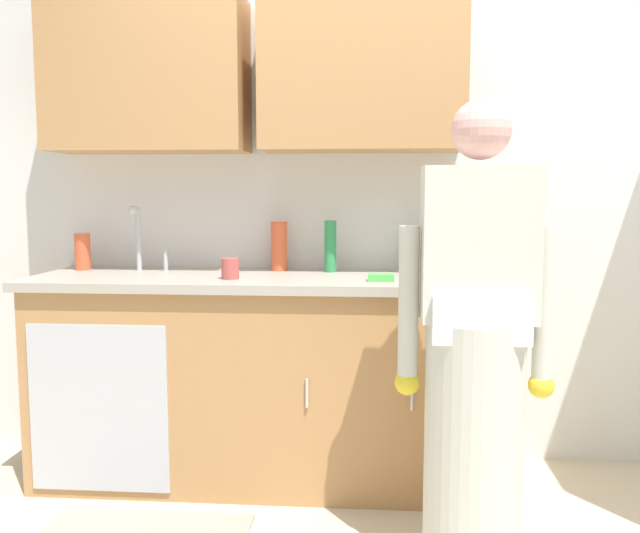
{
  "coord_description": "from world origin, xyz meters",
  "views": [
    {
      "loc": [
        -0.0,
        -2.27,
        1.31
      ],
      "look_at": [
        -0.23,
        0.55,
        1.0
      ],
      "focal_mm": 37.66,
      "sensor_mm": 36.0,
      "label": 1
    }
  ],
  "objects_px": {
    "sink": "(138,277)",
    "bottle_dish_liquid": "(331,246)",
    "bottle_cleaner_spray": "(280,246)",
    "bottle_water_tall": "(414,253)",
    "person_at_sink": "(476,374)",
    "bottle_water_short": "(431,246)",
    "sponge": "(381,277)",
    "bottle_soap": "(83,252)",
    "cup_by_sink": "(231,269)"
  },
  "relations": [
    {
      "from": "sponge",
      "to": "person_at_sink",
      "type": "bearing_deg",
      "value": -59.06
    },
    {
      "from": "person_at_sink",
      "to": "bottle_water_tall",
      "type": "bearing_deg",
      "value": 100.63
    },
    {
      "from": "bottle_water_short",
      "to": "bottle_water_tall",
      "type": "relative_size",
      "value": 1.44
    },
    {
      "from": "bottle_cleaner_spray",
      "to": "bottle_water_tall",
      "type": "bearing_deg",
      "value": -0.18
    },
    {
      "from": "bottle_dish_liquid",
      "to": "bottle_soap",
      "type": "relative_size",
      "value": 1.36
    },
    {
      "from": "sink",
      "to": "sponge",
      "type": "height_order",
      "value": "sink"
    },
    {
      "from": "bottle_water_short",
      "to": "bottle_soap",
      "type": "distance_m",
      "value": 1.67
    },
    {
      "from": "person_at_sink",
      "to": "bottle_dish_liquid",
      "type": "height_order",
      "value": "person_at_sink"
    },
    {
      "from": "sink",
      "to": "bottle_water_tall",
      "type": "xyz_separation_m",
      "value": [
        1.27,
        0.19,
        0.1
      ]
    },
    {
      "from": "bottle_water_short",
      "to": "bottle_water_tall",
      "type": "distance_m",
      "value": 0.1
    },
    {
      "from": "bottle_water_tall",
      "to": "sink",
      "type": "bearing_deg",
      "value": -171.37
    },
    {
      "from": "person_at_sink",
      "to": "bottle_cleaner_spray",
      "type": "distance_m",
      "value": 1.25
    },
    {
      "from": "bottle_cleaner_spray",
      "to": "bottle_water_tall",
      "type": "xyz_separation_m",
      "value": [
        0.64,
        -0.0,
        -0.03
      ]
    },
    {
      "from": "sink",
      "to": "bottle_water_short",
      "type": "xyz_separation_m",
      "value": [
        1.35,
        0.14,
        0.14
      ]
    },
    {
      "from": "sink",
      "to": "bottle_water_short",
      "type": "distance_m",
      "value": 1.36
    },
    {
      "from": "bottle_water_tall",
      "to": "sponge",
      "type": "height_order",
      "value": "bottle_water_tall"
    },
    {
      "from": "sink",
      "to": "sponge",
      "type": "xyz_separation_m",
      "value": [
        1.11,
        -0.15,
        0.03
      ]
    },
    {
      "from": "bottle_cleaner_spray",
      "to": "bottle_water_tall",
      "type": "relative_size",
      "value": 1.35
    },
    {
      "from": "cup_by_sink",
      "to": "sponge",
      "type": "bearing_deg",
      "value": -1.49
    },
    {
      "from": "cup_by_sink",
      "to": "sponge",
      "type": "distance_m",
      "value": 0.65
    },
    {
      "from": "bottle_dish_liquid",
      "to": "sponge",
      "type": "bearing_deg",
      "value": -52.97
    },
    {
      "from": "person_at_sink",
      "to": "bottle_soap",
      "type": "height_order",
      "value": "person_at_sink"
    },
    {
      "from": "bottle_dish_liquid",
      "to": "sponge",
      "type": "height_order",
      "value": "bottle_dish_liquid"
    },
    {
      "from": "sink",
      "to": "sponge",
      "type": "relative_size",
      "value": 4.55
    },
    {
      "from": "person_at_sink",
      "to": "bottle_water_short",
      "type": "xyz_separation_m",
      "value": [
        -0.09,
        0.82,
        0.37
      ]
    },
    {
      "from": "bottle_cleaner_spray",
      "to": "bottle_water_tall",
      "type": "distance_m",
      "value": 0.64
    },
    {
      "from": "bottle_soap",
      "to": "bottle_water_tall",
      "type": "distance_m",
      "value": 1.59
    },
    {
      "from": "sink",
      "to": "bottle_cleaner_spray",
      "type": "bearing_deg",
      "value": 17.12
    },
    {
      "from": "sink",
      "to": "bottle_soap",
      "type": "relative_size",
      "value": 2.82
    },
    {
      "from": "bottle_water_short",
      "to": "sponge",
      "type": "height_order",
      "value": "bottle_water_short"
    },
    {
      "from": "cup_by_sink",
      "to": "sponge",
      "type": "xyz_separation_m",
      "value": [
        0.65,
        -0.02,
        -0.03
      ]
    },
    {
      "from": "sponge",
      "to": "sink",
      "type": "bearing_deg",
      "value": 172.19
    },
    {
      "from": "sink",
      "to": "bottle_water_tall",
      "type": "bearing_deg",
      "value": 8.63
    },
    {
      "from": "bottle_cleaner_spray",
      "to": "bottle_soap",
      "type": "relative_size",
      "value": 1.32
    },
    {
      "from": "sponge",
      "to": "bottle_cleaner_spray",
      "type": "bearing_deg",
      "value": 144.24
    },
    {
      "from": "sink",
      "to": "bottle_dish_liquid",
      "type": "height_order",
      "value": "sink"
    },
    {
      "from": "sink",
      "to": "bottle_soap",
      "type": "height_order",
      "value": "sink"
    },
    {
      "from": "bottle_water_tall",
      "to": "sponge",
      "type": "relative_size",
      "value": 1.58
    },
    {
      "from": "cup_by_sink",
      "to": "person_at_sink",
      "type": "bearing_deg",
      "value": -29.59
    },
    {
      "from": "bottle_soap",
      "to": "cup_by_sink",
      "type": "distance_m",
      "value": 0.83
    },
    {
      "from": "bottle_dish_liquid",
      "to": "cup_by_sink",
      "type": "xyz_separation_m",
      "value": [
        -0.42,
        -0.29,
        -0.08
      ]
    },
    {
      "from": "sink",
      "to": "bottle_dish_liquid",
      "type": "distance_m",
      "value": 0.9
    },
    {
      "from": "person_at_sink",
      "to": "sponge",
      "type": "relative_size",
      "value": 14.73
    },
    {
      "from": "sink",
      "to": "person_at_sink",
      "type": "xyz_separation_m",
      "value": [
        1.43,
        -0.69,
        -0.23
      ]
    },
    {
      "from": "bottle_soap",
      "to": "cup_by_sink",
      "type": "xyz_separation_m",
      "value": [
        0.78,
        -0.28,
        -0.04
      ]
    },
    {
      "from": "person_at_sink",
      "to": "bottle_cleaner_spray",
      "type": "height_order",
      "value": "person_at_sink"
    },
    {
      "from": "bottle_water_short",
      "to": "bottle_dish_liquid",
      "type": "height_order",
      "value": "bottle_water_short"
    },
    {
      "from": "bottle_water_short",
      "to": "bottle_dish_liquid",
      "type": "xyz_separation_m",
      "value": [
        -0.47,
        0.02,
        -0.0
      ]
    },
    {
      "from": "bottle_soap",
      "to": "person_at_sink",
      "type": "bearing_deg",
      "value": -25.44
    },
    {
      "from": "bottle_soap",
      "to": "sponge",
      "type": "relative_size",
      "value": 1.61
    }
  ]
}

